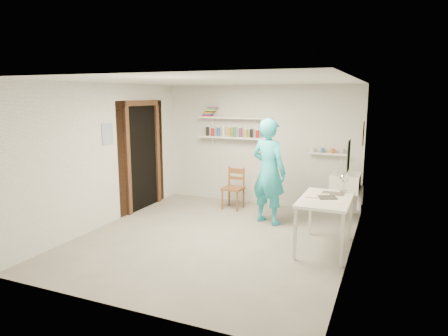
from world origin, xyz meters
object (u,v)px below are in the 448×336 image
at_px(man, 269,172).
at_px(wall_clock, 268,152).
at_px(belfast_sink, 345,182).
at_px(work_table, 325,224).
at_px(wooden_chair, 233,188).
at_px(desk_lamp, 344,178).

xyz_separation_m(man, wall_clock, (-0.08, 0.21, 0.30)).
relative_size(belfast_sink, work_table, 0.52).
distance_m(wooden_chair, desk_lamp, 2.46).
height_order(wooden_chair, desk_lamp, desk_lamp).
height_order(wall_clock, work_table, wall_clock).
height_order(man, work_table, man).
bearing_deg(wall_clock, man, -48.70).
distance_m(belfast_sink, wooden_chair, 2.12).
bearing_deg(work_table, wall_clock, 137.52).
distance_m(belfast_sink, work_table, 1.52).
distance_m(wooden_chair, work_table, 2.46).
height_order(work_table, desk_lamp, desk_lamp).
relative_size(belfast_sink, wooden_chair, 0.74).
relative_size(wall_clock, work_table, 0.28).
bearing_deg(wall_clock, wooden_chair, 175.79).
distance_m(belfast_sink, desk_lamp, 1.06).
xyz_separation_m(man, work_table, (1.10, -0.87, -0.53)).
distance_m(man, wall_clock, 0.37).
height_order(wall_clock, desk_lamp, wall_clock).
distance_m(wall_clock, desk_lamp, 1.52).
xyz_separation_m(belfast_sink, wooden_chair, (-2.09, -0.03, -0.30)).
height_order(man, wooden_chair, man).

